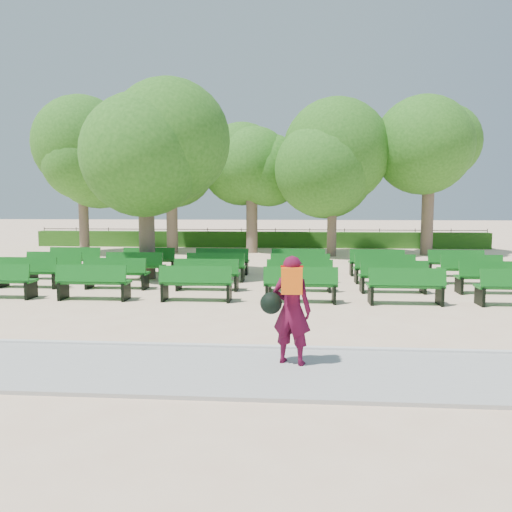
{
  "coord_description": "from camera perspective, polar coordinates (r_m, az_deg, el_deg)",
  "views": [
    {
      "loc": [
        2.09,
        -14.68,
        2.57
      ],
      "look_at": [
        1.04,
        -1.0,
        1.1
      ],
      "focal_mm": 35.0,
      "sensor_mm": 36.0,
      "label": 1
    }
  ],
  "objects": [
    {
      "name": "bench_array",
      "position": [
        15.47,
        -0.07,
        -3.08
      ],
      "size": [
        1.89,
        0.61,
        1.19
      ],
      "rotation": [
        0.0,
        0.0,
        -0.01
      ],
      "color": "#105E17",
      "rests_on": "ground"
    },
    {
      "name": "tree_among",
      "position": [
        17.3,
        -12.58,
        11.59
      ],
      "size": [
        4.71,
        4.71,
        6.41
      ],
      "color": "brown",
      "rests_on": "ground"
    },
    {
      "name": "person",
      "position": [
        7.78,
        3.91,
        -5.98
      ],
      "size": [
        0.85,
        0.59,
        1.71
      ],
      "rotation": [
        0.0,
        0.0,
        2.81
      ],
      "color": "#4F0B26",
      "rests_on": "ground"
    },
    {
      "name": "paving",
      "position": [
        7.99,
        -11.32,
        -12.55
      ],
      "size": [
        30.0,
        2.2,
        0.06
      ],
      "primitive_type": "cube",
      "color": "#A5A5A0",
      "rests_on": "ground"
    },
    {
      "name": "tree_line",
      "position": [
        24.9,
        -0.47,
        0.19
      ],
      "size": [
        21.8,
        6.8,
        7.04
      ],
      "primitive_type": null,
      "color": "#2F6B1C",
      "rests_on": "ground"
    },
    {
      "name": "ground",
      "position": [
        15.05,
        -3.69,
        -3.73
      ],
      "size": [
        120.0,
        120.0,
        0.0
      ],
      "primitive_type": "plane",
      "color": "beige"
    },
    {
      "name": "curb",
      "position": [
        9.04,
        -9.33,
        -10.15
      ],
      "size": [
        30.0,
        0.12,
        0.1
      ],
      "primitive_type": "cube",
      "color": "silver",
      "rests_on": "ground"
    },
    {
      "name": "fence",
      "position": [
        29.27,
        0.26,
        1.08
      ],
      "size": [
        26.0,
        0.1,
        1.02
      ],
      "primitive_type": null,
      "color": "black",
      "rests_on": "ground"
    },
    {
      "name": "hedge",
      "position": [
        28.83,
        0.2,
        1.9
      ],
      "size": [
        26.0,
        0.7,
        0.9
      ],
      "primitive_type": "cube",
      "color": "#255516",
      "rests_on": "ground"
    }
  ]
}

